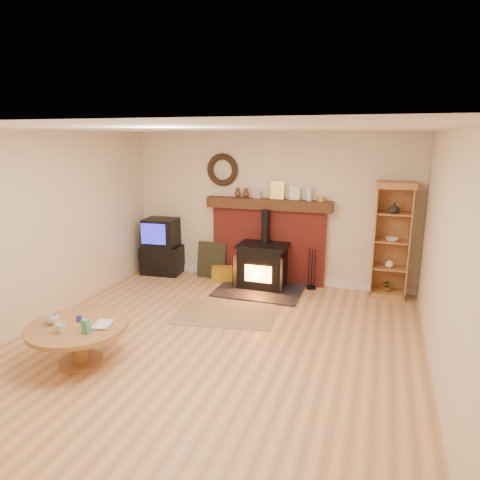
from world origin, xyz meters
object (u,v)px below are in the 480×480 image
(tv_unit, at_px, (162,247))
(coffee_table, at_px, (78,332))
(wood_stove, at_px, (262,267))
(curio_cabinet, at_px, (391,240))

(tv_unit, xyz_separation_m, coffee_table, (0.70, -3.25, -0.12))
(wood_stove, distance_m, curio_cabinet, 2.12)
(tv_unit, distance_m, coffee_table, 3.32)
(wood_stove, relative_size, tv_unit, 1.34)
(curio_cabinet, height_order, coffee_table, curio_cabinet)
(curio_cabinet, bearing_deg, wood_stove, -172.20)
(tv_unit, height_order, curio_cabinet, curio_cabinet)
(tv_unit, xyz_separation_m, curio_cabinet, (4.03, 0.09, 0.43))
(tv_unit, distance_m, curio_cabinet, 4.06)
(wood_stove, bearing_deg, tv_unit, 174.52)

